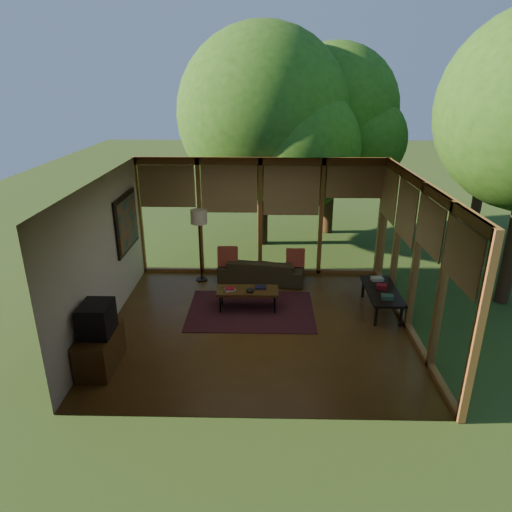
{
  "coord_description": "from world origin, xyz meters",
  "views": [
    {
      "loc": [
        0.12,
        -7.45,
        4.27
      ],
      "look_at": [
        -0.06,
        0.7,
        1.11
      ],
      "focal_mm": 32.0,
      "sensor_mm": 36.0,
      "label": 1
    }
  ],
  "objects_px": {
    "sofa": "(261,270)",
    "coffee_table": "(248,291)",
    "floor_lamp": "(199,221)",
    "side_console": "(382,292)",
    "media_cabinet": "(100,349)",
    "television": "(97,319)"
  },
  "relations": [
    {
      "from": "media_cabinet",
      "to": "side_console",
      "type": "xyz_separation_m",
      "value": [
        4.87,
        1.97,
        0.11
      ]
    },
    {
      "from": "media_cabinet",
      "to": "side_console",
      "type": "relative_size",
      "value": 0.71
    },
    {
      "from": "sofa",
      "to": "side_console",
      "type": "relative_size",
      "value": 1.34
    },
    {
      "from": "sofa",
      "to": "coffee_table",
      "type": "relative_size",
      "value": 1.57
    },
    {
      "from": "floor_lamp",
      "to": "side_console",
      "type": "bearing_deg",
      "value": -20.49
    },
    {
      "from": "floor_lamp",
      "to": "coffee_table",
      "type": "height_order",
      "value": "floor_lamp"
    },
    {
      "from": "television",
      "to": "side_console",
      "type": "xyz_separation_m",
      "value": [
        4.85,
        1.97,
        -0.44
      ]
    },
    {
      "from": "floor_lamp",
      "to": "coffee_table",
      "type": "bearing_deg",
      "value": -51.3
    },
    {
      "from": "sofa",
      "to": "coffee_table",
      "type": "xyz_separation_m",
      "value": [
        -0.26,
        -1.36,
        0.12
      ]
    },
    {
      "from": "media_cabinet",
      "to": "floor_lamp",
      "type": "bearing_deg",
      "value": 71.21
    },
    {
      "from": "media_cabinet",
      "to": "side_console",
      "type": "distance_m",
      "value": 5.26
    },
    {
      "from": "media_cabinet",
      "to": "side_console",
      "type": "bearing_deg",
      "value": 22.04
    },
    {
      "from": "coffee_table",
      "to": "side_console",
      "type": "height_order",
      "value": "side_console"
    },
    {
      "from": "sofa",
      "to": "coffee_table",
      "type": "height_order",
      "value": "sofa"
    },
    {
      "from": "television",
      "to": "floor_lamp",
      "type": "relative_size",
      "value": 0.33
    },
    {
      "from": "television",
      "to": "side_console",
      "type": "bearing_deg",
      "value": 22.12
    },
    {
      "from": "side_console",
      "to": "coffee_table",
      "type": "bearing_deg",
      "value": 179.77
    },
    {
      "from": "television",
      "to": "coffee_table",
      "type": "bearing_deg",
      "value": 41.61
    },
    {
      "from": "side_console",
      "to": "sofa",
      "type": "bearing_deg",
      "value": 149.82
    },
    {
      "from": "coffee_table",
      "to": "media_cabinet",
      "type": "bearing_deg",
      "value": -138.64
    },
    {
      "from": "sofa",
      "to": "floor_lamp",
      "type": "height_order",
      "value": "floor_lamp"
    },
    {
      "from": "coffee_table",
      "to": "side_console",
      "type": "distance_m",
      "value": 2.62
    }
  ]
}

